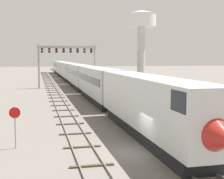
# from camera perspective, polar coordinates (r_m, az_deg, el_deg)

# --- Properties ---
(ground_plane) EXTENTS (400.00, 400.00, 0.00)m
(ground_plane) POSITION_cam_1_polar(r_m,az_deg,el_deg) (21.72, 4.79, -11.09)
(ground_plane) COLOR slate
(track_main) EXTENTS (2.60, 200.00, 0.16)m
(track_main) POSITION_cam_1_polar(r_m,az_deg,el_deg) (80.44, -7.17, 1.27)
(track_main) COLOR slate
(track_main) RESTS_ON ground
(track_near) EXTENTS (2.60, 160.00, 0.16)m
(track_near) POSITION_cam_1_polar(r_m,az_deg,el_deg) (60.15, -10.35, -0.28)
(track_near) COLOR slate
(track_near) RESTS_ON ground
(passenger_train) EXTENTS (3.04, 125.69, 4.80)m
(passenger_train) POSITION_cam_1_polar(r_m,az_deg,el_deg) (76.88, -6.92, 2.96)
(passenger_train) COLOR silver
(passenger_train) RESTS_ON ground
(signal_gantry) EXTENTS (12.10, 0.49, 8.96)m
(signal_gantry) POSITION_cam_1_polar(r_m,az_deg,el_deg) (66.93, -7.96, 5.99)
(signal_gantry) COLOR #999BA0
(signal_gantry) RESTS_ON ground
(water_tower) EXTENTS (9.76, 9.76, 21.79)m
(water_tower) POSITION_cam_1_polar(r_m,az_deg,el_deg) (108.95, 5.24, 11.43)
(water_tower) COLOR beige
(water_tower) RESTS_ON ground
(stop_sign) EXTENTS (0.76, 0.08, 2.88)m
(stop_sign) POSITION_cam_1_polar(r_m,az_deg,el_deg) (23.13, -16.85, -5.49)
(stop_sign) COLOR gray
(stop_sign) RESTS_ON ground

